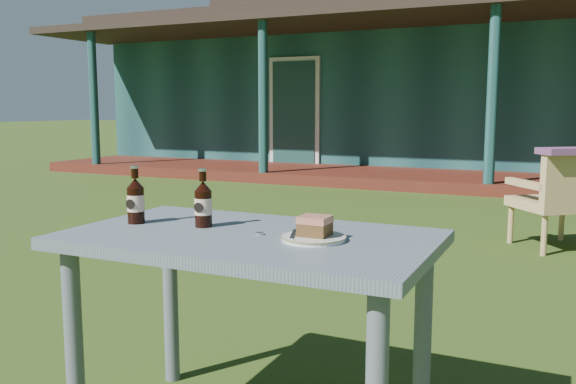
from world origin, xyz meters
The scene contains 10 objects.
ground centered at (0.00, 0.00, 0.00)m, with size 80.00×80.00×0.00m, color #334916.
pavilion centered at (0.00, 9.39, 1.61)m, with size 15.80×8.30×3.45m.
cafe_table centered at (0.00, -1.60, 0.62)m, with size 1.20×0.70×0.72m.
plate centered at (0.23, -1.61, 0.73)m, with size 0.20×0.20×0.01m.
cake_slice centered at (0.23, -1.60, 0.77)m, with size 0.09×0.09×0.06m.
fork centered at (0.17, -1.62, 0.74)m, with size 0.01×0.14×0.00m, color silver.
cola_bottle_near centered at (-0.20, -1.56, 0.80)m, with size 0.06×0.06×0.20m.
cola_bottle_far centered at (-0.45, -1.61, 0.80)m, with size 0.06×0.06×0.21m.
bottle_cap centered at (0.04, -1.60, 0.72)m, with size 0.03×0.03×0.01m, color silver.
armchair_left centered at (0.89, 1.92, 0.44)m, with size 0.79×0.78×0.78m.
Camera 1 is at (0.94, -3.32, 1.13)m, focal length 38.00 mm.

